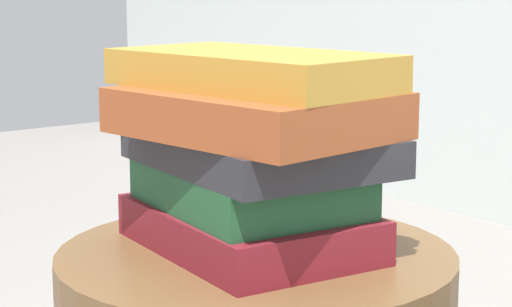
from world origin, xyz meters
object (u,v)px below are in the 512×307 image
Objects in this scene: book_forest at (247,188)px; book_ochre at (250,70)px; book_charcoal at (259,149)px; book_rust at (255,113)px; book_maroon at (252,227)px.

book_ochre reaches higher than book_forest.
book_ochre is at bearing -79.96° from book_charcoal.
book_charcoal is 1.02× the size of book_rust.
book_ochre is (-0.02, 0.01, 0.04)m from book_rust.
book_maroon is 0.08m from book_charcoal.
book_maroon is at bearing 144.06° from book_rust.
book_rust is at bearing -3.20° from book_forest.
book_maroon is at bearing -114.22° from book_charcoal.
book_forest reaches higher than book_maroon.
book_ochre is at bearing 29.95° from book_forest.
book_rust is (0.02, -0.00, 0.08)m from book_forest.
book_ochre is (0.00, -0.01, 0.16)m from book_maroon.
book_maroon is 0.91× the size of book_ochre.
book_maroon is 1.14× the size of book_forest.
book_rust is at bearing -41.33° from book_charcoal.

